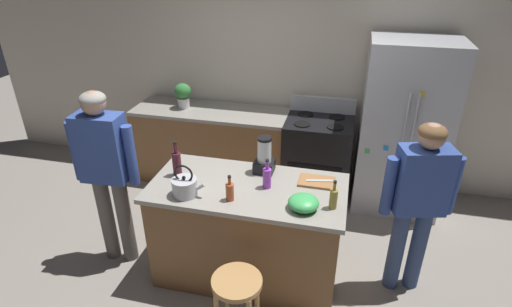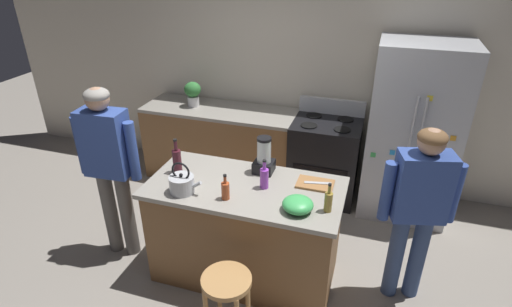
{
  "view_description": "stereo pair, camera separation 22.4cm",
  "coord_description": "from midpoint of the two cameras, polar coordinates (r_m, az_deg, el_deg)",
  "views": [
    {
      "loc": [
        0.73,
        -2.71,
        2.7
      ],
      "look_at": [
        0.0,
        0.3,
        1.08
      ],
      "focal_mm": 28.32,
      "sensor_mm": 36.0,
      "label": 1
    },
    {
      "loc": [
        0.95,
        -2.65,
        2.7
      ],
      "look_at": [
        0.0,
        0.3,
        1.08
      ],
      "focal_mm": 28.32,
      "sensor_mm": 36.0,
      "label": 2
    }
  ],
  "objects": [
    {
      "name": "back_counter_run",
      "position": [
        5.06,
        -6.75,
        1.12
      ],
      "size": [
        2.0,
        0.64,
        0.93
      ],
      "color": "brown",
      "rests_on": "ground_plane"
    },
    {
      "name": "refrigerator",
      "position": [
        4.56,
        18.79,
        3.35
      ],
      "size": [
        0.9,
        0.73,
        1.89
      ],
      "color": "#B7BABF",
      "rests_on": "ground_plane"
    },
    {
      "name": "bottle_cooking_sauce",
      "position": [
        3.12,
        -5.78,
        -5.35
      ],
      "size": [
        0.06,
        0.06,
        0.22
      ],
      "color": "#B24C26",
      "rests_on": "kitchen_island"
    },
    {
      "name": "stove_range",
      "position": [
        4.77,
        7.32,
        -0.46
      ],
      "size": [
        0.76,
        0.65,
        1.11
      ],
      "color": "black",
      "rests_on": "ground_plane"
    },
    {
      "name": "kitchen_island",
      "position": [
        3.59,
        -2.97,
        -10.96
      ],
      "size": [
        1.62,
        0.81,
        0.93
      ],
      "color": "brown",
      "rests_on": "ground_plane"
    },
    {
      "name": "back_wall",
      "position": [
        4.9,
        3.31,
        11.48
      ],
      "size": [
        8.0,
        0.1,
        2.7
      ],
      "primitive_type": "cube",
      "color": "beige",
      "rests_on": "ground_plane"
    },
    {
      "name": "mixing_bowl",
      "position": [
        3.03,
        4.61,
        -6.98
      ],
      "size": [
        0.23,
        0.23,
        0.11
      ],
      "primitive_type": "ellipsoid",
      "color": "#3FB259",
      "rests_on": "kitchen_island"
    },
    {
      "name": "tea_kettle",
      "position": [
        3.24,
        -12.0,
        -4.58
      ],
      "size": [
        0.28,
        0.2,
        0.27
      ],
      "color": "#B7BABF",
      "rests_on": "kitchen_island"
    },
    {
      "name": "bottle_wine",
      "position": [
        3.5,
        -12.93,
        -1.35
      ],
      "size": [
        0.08,
        0.08,
        0.32
      ],
      "color": "#471923",
      "rests_on": "kitchen_island"
    },
    {
      "name": "bottle_vinegar",
      "position": [
        3.05,
        8.81,
        -6.29
      ],
      "size": [
        0.06,
        0.06,
        0.24
      ],
      "color": "olive",
      "rests_on": "kitchen_island"
    },
    {
      "name": "potted_plant",
      "position": [
        4.96,
        -11.59,
        8.23
      ],
      "size": [
        0.2,
        0.2,
        0.3
      ],
      "color": "silver",
      "rests_on": "back_counter_run"
    },
    {
      "name": "ground_plane",
      "position": [
        3.9,
        -2.8,
        -16.37
      ],
      "size": [
        14.0,
        14.0,
        0.0
      ],
      "primitive_type": "plane",
      "color": "gray"
    },
    {
      "name": "person_by_sink_right",
      "position": [
        3.39,
        20.25,
        -5.65
      ],
      "size": [
        0.59,
        0.31,
        1.56
      ],
      "color": "#384C7A",
      "rests_on": "ground_plane"
    },
    {
      "name": "cutting_board",
      "position": [
        3.38,
        6.72,
        -4.0
      ],
      "size": [
        0.3,
        0.2,
        0.02
      ],
      "primitive_type": "cube",
      "color": "#9E6B3D",
      "rests_on": "kitchen_island"
    },
    {
      "name": "bar_stool",
      "position": [
        3.04,
        -4.91,
        -19.22
      ],
      "size": [
        0.36,
        0.36,
        0.63
      ],
      "color": "#B7844C",
      "rests_on": "ground_plane"
    },
    {
      "name": "bottle_soda",
      "position": [
        3.25,
        -0.41,
        -3.41
      ],
      "size": [
        0.07,
        0.07,
        0.26
      ],
      "color": "purple",
      "rests_on": "kitchen_island"
    },
    {
      "name": "blender_appliance",
      "position": [
        3.46,
        -0.67,
        -0.57
      ],
      "size": [
        0.17,
        0.17,
        0.33
      ],
      "color": "black",
      "rests_on": "kitchen_island"
    },
    {
      "name": "chef_knife",
      "position": [
        3.37,
        7.07,
        -3.85
      ],
      "size": [
        0.22,
        0.07,
        0.01
      ],
      "primitive_type": "cube",
      "rotation": [
        0.0,
        0.0,
        0.21
      ],
      "color": "#B7BABF",
      "rests_on": "cutting_board"
    },
    {
      "name": "person_by_island_left",
      "position": [
        3.74,
        -22.15,
        -1.5
      ],
      "size": [
        0.59,
        0.25,
        1.67
      ],
      "color": "#66605B",
      "rests_on": "ground_plane"
    }
  ]
}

